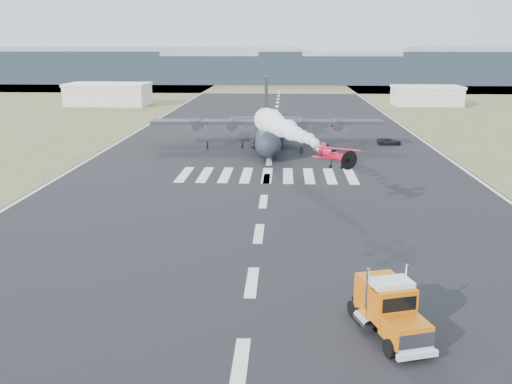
# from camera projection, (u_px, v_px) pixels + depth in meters

# --- Properties ---
(ground) EXTENTS (500.00, 500.00, 0.00)m
(ground) POSITION_uv_depth(u_px,v_px,m) (240.00, 364.00, 33.63)
(ground) COLOR black
(ground) RESTS_ON ground
(scrub_far) EXTENTS (500.00, 80.00, 0.00)m
(scrub_far) POSITION_uv_depth(u_px,v_px,m) (280.00, 86.00, 255.93)
(scrub_far) COLOR brown
(scrub_far) RESTS_ON ground
(runway_markings) EXTENTS (60.00, 260.00, 0.01)m
(runway_markings) POSITION_uv_depth(u_px,v_px,m) (269.00, 162.00, 91.62)
(runway_markings) COLOR silver
(runway_markings) RESTS_ON ground
(ridge_seg_b) EXTENTS (150.00, 50.00, 15.00)m
(ridge_seg_b) POSITION_uv_depth(u_px,v_px,m) (25.00, 66.00, 289.43)
(ridge_seg_b) COLOR gray
(ridge_seg_b) RESTS_ON ground
(ridge_seg_c) EXTENTS (150.00, 50.00, 17.00)m
(ridge_seg_c) POSITION_uv_depth(u_px,v_px,m) (151.00, 64.00, 285.99)
(ridge_seg_c) COLOR gray
(ridge_seg_c) RESTS_ON ground
(ridge_seg_d) EXTENTS (150.00, 50.00, 13.00)m
(ridge_seg_d) POSITION_uv_depth(u_px,v_px,m) (281.00, 69.00, 283.29)
(ridge_seg_d) COLOR gray
(ridge_seg_d) RESTS_ON ground
(ridge_seg_e) EXTENTS (150.00, 50.00, 15.00)m
(ridge_seg_e) POSITION_uv_depth(u_px,v_px,m) (413.00, 67.00, 279.85)
(ridge_seg_e) COLOR gray
(ridge_seg_e) RESTS_ON ground
(hangar_left) EXTENTS (24.50, 14.50, 6.70)m
(hangar_left) POSITION_uv_depth(u_px,v_px,m) (108.00, 94.00, 175.48)
(hangar_left) COLOR beige
(hangar_left) RESTS_ON ground
(hangar_right) EXTENTS (20.50, 12.50, 5.90)m
(hangar_right) POSITION_uv_depth(u_px,v_px,m) (426.00, 95.00, 175.59)
(hangar_right) COLOR beige
(hangar_right) RESTS_ON ground
(semi_truck) EXTENTS (4.75, 8.58, 3.78)m
(semi_truck) POSITION_uv_depth(u_px,v_px,m) (389.00, 307.00, 36.74)
(semi_truck) COLOR black
(semi_truck) RESTS_ON ground
(aerobatic_biplane) EXTENTS (5.85, 5.49, 2.70)m
(aerobatic_biplane) POSITION_uv_depth(u_px,v_px,m) (335.00, 155.00, 61.29)
(aerobatic_biplane) COLOR red
(smoke_trail) EXTENTS (9.74, 28.44, 3.70)m
(smoke_trail) POSITION_uv_depth(u_px,v_px,m) (276.00, 123.00, 84.05)
(smoke_trail) COLOR white
(transport_aircraft) EXTENTS (41.91, 34.51, 12.11)m
(transport_aircraft) POSITION_uv_depth(u_px,v_px,m) (267.00, 129.00, 105.42)
(transport_aircraft) COLOR #1E212D
(transport_aircraft) RESTS_ON ground
(support_vehicle) EXTENTS (4.57, 2.13, 1.27)m
(support_vehicle) POSITION_uv_depth(u_px,v_px,m) (389.00, 141.00, 106.88)
(support_vehicle) COLOR black
(support_vehicle) RESTS_ON ground
(crew_a) EXTENTS (0.76, 0.71, 1.64)m
(crew_a) POSITION_uv_depth(u_px,v_px,m) (242.00, 145.00, 102.05)
(crew_a) COLOR black
(crew_a) RESTS_ON ground
(crew_b) EXTENTS (0.87, 0.63, 1.62)m
(crew_b) POSITION_uv_depth(u_px,v_px,m) (263.00, 144.00, 102.69)
(crew_b) COLOR black
(crew_b) RESTS_ON ground
(crew_c) EXTENTS (1.19, 0.60, 1.80)m
(crew_c) POSITION_uv_depth(u_px,v_px,m) (301.00, 151.00, 95.75)
(crew_c) COLOR black
(crew_c) RESTS_ON ground
(crew_d) EXTENTS (1.08, 0.57, 1.82)m
(crew_d) POSITION_uv_depth(u_px,v_px,m) (255.00, 145.00, 101.55)
(crew_d) COLOR black
(crew_d) RESTS_ON ground
(crew_e) EXTENTS (1.03, 1.00, 1.82)m
(crew_e) POSITION_uv_depth(u_px,v_px,m) (271.00, 149.00, 97.82)
(crew_e) COLOR black
(crew_e) RESTS_ON ground
(crew_f) EXTENTS (0.57, 1.51, 1.60)m
(crew_f) POSITION_uv_depth(u_px,v_px,m) (328.00, 149.00, 98.05)
(crew_f) COLOR black
(crew_f) RESTS_ON ground
(crew_g) EXTENTS (0.75, 0.79, 1.71)m
(crew_g) POSITION_uv_depth(u_px,v_px,m) (207.00, 145.00, 101.25)
(crew_g) COLOR black
(crew_g) RESTS_ON ground
(crew_h) EXTENTS (0.82, 0.54, 1.63)m
(crew_h) POSITION_uv_depth(u_px,v_px,m) (256.00, 144.00, 102.88)
(crew_h) COLOR black
(crew_h) RESTS_ON ground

